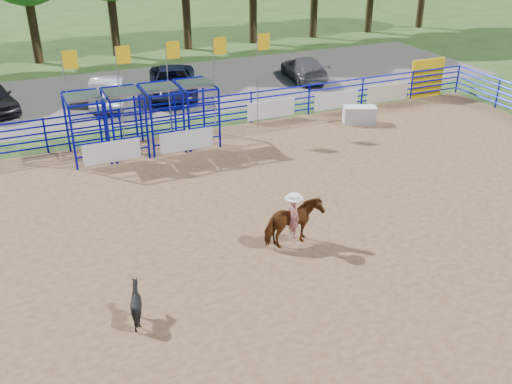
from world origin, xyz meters
TOP-DOWN VIEW (x-y plane):
  - ground at (0.00, 0.00)m, footprint 120.00×120.00m
  - arena_dirt at (0.00, 0.00)m, footprint 30.00×20.00m
  - gravel_strip at (0.00, 17.00)m, footprint 40.00×10.00m
  - announcer_table at (7.57, 7.98)m, footprint 1.62×1.21m
  - horse_and_rider at (-0.07, -0.28)m, footprint 1.79×0.95m
  - calf at (-5.07, -1.82)m, footprint 1.13×1.11m
  - car_b at (-2.48, 15.46)m, footprint 2.62×4.78m
  - car_c at (0.86, 15.48)m, footprint 3.72×5.74m
  - car_d at (8.76, 15.69)m, footprint 2.42×4.58m
  - perimeter_fence at (0.00, 0.00)m, footprint 30.10×20.10m
  - chute_assembly at (-1.90, 8.84)m, footprint 19.32×2.41m

SIDE VIEW (x-z plane):
  - ground at x=0.00m, z-range 0.00..0.00m
  - gravel_strip at x=0.00m, z-range 0.00..0.01m
  - arena_dirt at x=0.00m, z-range 0.00..0.02m
  - announcer_table at x=7.57m, z-range 0.02..0.80m
  - calf at x=-5.07m, z-range 0.02..0.96m
  - car_d at x=8.76m, z-range 0.01..1.27m
  - car_c at x=0.86m, z-range 0.01..1.48m
  - perimeter_fence at x=0.00m, z-range 0.00..1.50m
  - car_b at x=-2.48m, z-range 0.01..1.50m
  - horse_and_rider at x=-0.07m, z-range -0.30..1.99m
  - chute_assembly at x=-1.90m, z-range -0.84..3.36m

